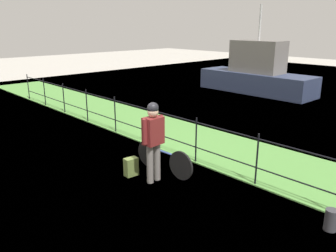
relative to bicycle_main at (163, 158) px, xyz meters
name	(u,v)px	position (x,y,z in m)	size (l,w,h in m)	color
ground_plane	(110,175)	(-0.70, -0.94, -0.33)	(60.00, 60.00, 0.00)	#B2ADA3
grass_strip	(202,143)	(-0.70, 2.08, -0.32)	(27.00, 2.40, 0.03)	#569342
harbor_water	(309,106)	(-0.70, 8.58, -0.33)	(30.00, 30.00, 0.00)	#60849E
iron_fence	(172,129)	(-0.70, 0.94, 0.30)	(18.04, 0.04, 1.10)	black
bicycle_main	(163,158)	(0.00, 0.00, 0.00)	(1.63, 0.18, 0.63)	black
wooden_crate	(151,136)	(-0.36, -0.02, 0.42)	(0.33, 0.26, 0.26)	brown
terrier_dog	(152,128)	(-0.34, -0.02, 0.63)	(0.32, 0.15, 0.18)	#4C3D2D
cyclist_person	(153,135)	(0.19, -0.44, 0.67)	(0.28, 0.54, 1.68)	slate
backpack_on_paving	(131,167)	(-0.35, -0.62, -0.13)	(0.28, 0.18, 0.40)	olive
mooring_bollard	(331,220)	(3.46, 0.44, -0.16)	(0.20, 0.20, 0.35)	#38383D
moored_boat_near	(256,74)	(-3.88, 9.61, 0.54)	(5.62, 1.77, 4.04)	#2D3856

